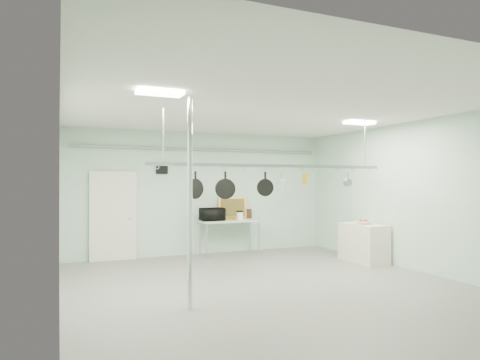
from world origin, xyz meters
name	(u,v)px	position (x,y,z in m)	size (l,w,h in m)	color
floor	(272,288)	(0.00, 0.00, 0.00)	(8.00, 8.00, 0.00)	gray
ceiling	(272,110)	(0.00, 0.00, 3.19)	(7.00, 8.00, 0.02)	silver
back_wall	(203,193)	(0.00, 3.99, 1.60)	(7.00, 0.02, 3.20)	silver
right_wall	(420,196)	(3.49, 0.00, 1.60)	(0.02, 8.00, 3.20)	silver
door	(113,217)	(-2.30, 3.94, 1.05)	(1.10, 0.10, 2.20)	silver
wall_vent	(162,168)	(-1.10, 3.97, 2.25)	(0.30, 0.04, 0.30)	black
conduit_pipe	(204,149)	(0.00, 3.90, 2.75)	(0.07, 0.07, 6.60)	gray
chrome_pole	(190,202)	(-1.70, -0.60, 1.60)	(0.08, 0.08, 3.20)	silver
prep_table	(229,223)	(0.60, 3.60, 0.83)	(1.60, 0.70, 0.91)	silver
side_cabinet	(363,243)	(3.15, 1.40, 0.45)	(0.60, 1.20, 0.90)	silver
pot_rack	(275,164)	(0.20, 0.30, 2.23)	(4.80, 0.06, 1.00)	#B7B7BC
light_panel_left	(160,93)	(-2.20, -0.80, 3.16)	(0.65, 0.30, 0.05)	white
light_panel_right	(359,123)	(2.40, 0.60, 3.16)	(0.65, 0.30, 0.05)	white
microwave	(212,214)	(0.10, 3.55, 1.07)	(0.59, 0.40, 0.33)	black
coffee_canister	(240,216)	(0.85, 3.49, 1.01)	(0.17, 0.17, 0.20)	white
painting_large	(232,208)	(0.80, 3.90, 1.20)	(0.78, 0.05, 0.58)	#CB8436
painting_small	(246,214)	(1.22, 3.90, 1.03)	(0.30, 0.04, 0.25)	#321D11
fruit_bowl	(364,222)	(3.09, 1.32, 0.94)	(0.35, 0.35, 0.09)	silver
skillet_left	(195,185)	(-1.34, 0.30, 1.85)	(0.35, 0.06, 0.48)	black
skillet_mid	(225,185)	(-0.79, 0.30, 1.84)	(0.36, 0.06, 0.50)	black
skillet_right	(265,184)	(0.01, 0.30, 1.86)	(0.32, 0.06, 0.45)	black
whisk	(282,181)	(0.35, 0.30, 1.92)	(0.19, 0.19, 0.34)	#BDBCC1
grater	(305,179)	(0.85, 0.30, 1.96)	(0.10, 0.02, 0.24)	orange
saucepan	(348,180)	(1.86, 0.30, 1.94)	(0.16, 0.09, 0.28)	#A4A4A8
fruit_cluster	(364,221)	(3.09, 1.32, 0.98)	(0.24, 0.24, 0.09)	#A00E11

